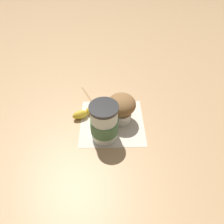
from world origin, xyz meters
name	(u,v)px	position (x,y,z in m)	size (l,w,h in m)	color
ground_plane	(112,122)	(0.00, 0.00, 0.00)	(3.00, 3.00, 0.00)	tan
paper_napkin	(112,122)	(0.00, 0.00, 0.00)	(0.22, 0.22, 0.00)	beige
coffee_cup	(104,123)	(-0.06, 0.03, 0.06)	(0.09, 0.09, 0.13)	silver
muffin	(121,107)	(0.01, -0.03, 0.06)	(0.10, 0.10, 0.10)	white
banana	(95,112)	(0.04, 0.05, 0.02)	(0.06, 0.16, 0.03)	gold
wooden_stirrer	(87,95)	(0.16, 0.07, 0.00)	(0.11, 0.01, 0.00)	#9E7547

